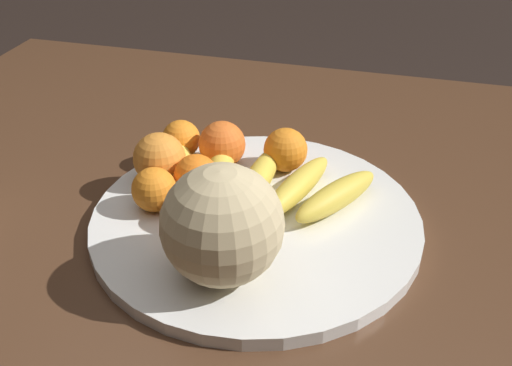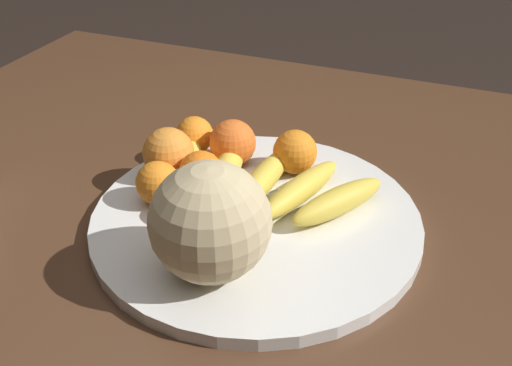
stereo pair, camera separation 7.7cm
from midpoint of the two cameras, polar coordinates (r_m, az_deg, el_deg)
The scene contains 12 objects.
kitchen_table at distance 0.87m, azimuth 5.62°, elevation -8.06°, with size 1.51×1.10×0.74m.
fruit_bowl at distance 0.80m, azimuth 2.75°, elevation -3.57°, with size 0.44×0.44×0.02m.
melon at distance 0.67m, azimuth -1.09°, elevation -3.86°, with size 0.14×0.14×0.14m.
banana_bunch at distance 0.83m, azimuth 3.35°, elevation 0.10°, with size 0.33×0.18×0.04m.
orange_front_left at distance 0.77m, azimuth -2.50°, elevation -1.73°, with size 0.06×0.06×0.06m.
orange_front_right at distance 0.86m, azimuth -5.83°, elevation 2.78°, with size 0.07×0.07×0.07m.
orange_mid_center at distance 0.89m, azimuth 0.24°, elevation 3.78°, with size 0.07×0.07×0.07m.
orange_back_left at distance 0.81m, azimuth -6.67°, elevation -0.08°, with size 0.06×0.06×0.06m.
orange_back_right at distance 0.83m, azimuth -2.61°, elevation 0.88°, with size 0.06×0.06×0.06m.
orange_top_small at distance 0.93m, azimuth -3.52°, elevation 4.51°, with size 0.06×0.06×0.06m.
orange_side_extra at distance 0.88m, azimuth 6.25°, elevation 2.90°, with size 0.06×0.06×0.06m.
produce_tag at distance 0.87m, azimuth 2.73°, elevation 0.21°, with size 0.07×0.06×0.00m.
Camera 2 is at (0.20, -0.63, 1.23)m, focal length 42.00 mm.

